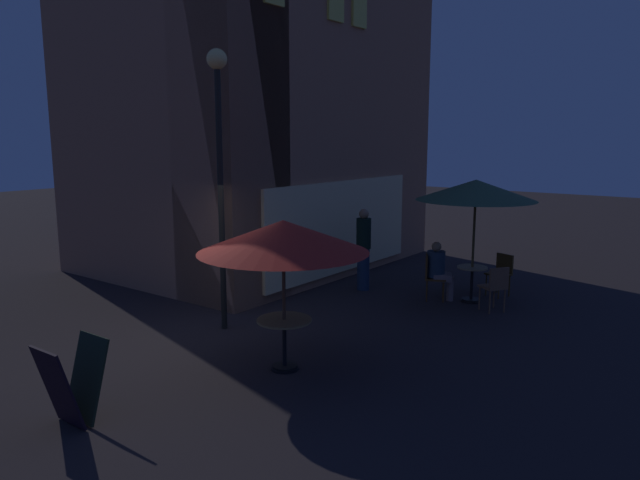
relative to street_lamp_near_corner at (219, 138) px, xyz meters
The scene contains 13 objects.
ground_plane 3.42m from the street_lamp_near_corner, 149.12° to the right, with size 60.00×60.00×0.00m, color #272122.
cafe_building 4.06m from the street_lamp_near_corner, 34.49° to the left, with size 7.75×6.17×8.59m.
street_lamp_near_corner is the anchor object (origin of this frame).
menu_sandwich_board 4.59m from the street_lamp_near_corner, 161.95° to the right, with size 0.68×0.56×0.98m.
cafe_table_0 5.74m from the street_lamp_near_corner, 33.45° to the right, with size 0.60×0.60×0.72m.
cafe_table_1 3.47m from the street_lamp_near_corner, 110.84° to the right, with size 0.78×0.78×0.75m.
patio_umbrella_0 5.12m from the street_lamp_near_corner, 33.45° to the right, with size 2.35×2.35×2.47m.
patio_umbrella_1 2.54m from the street_lamp_near_corner, 110.84° to the right, with size 2.40×2.40×2.16m.
cafe_chair_0 5.76m from the street_lamp_near_corner, 42.23° to the right, with size 0.57×0.57×0.88m.
cafe_chair_1 6.48m from the street_lamp_near_corner, 31.38° to the right, with size 0.53×0.53×0.87m.
cafe_chair_2 5.11m from the street_lamp_near_corner, 28.07° to the right, with size 0.56×0.56×0.95m.
patron_seated_0 5.14m from the street_lamp_near_corner, 29.16° to the right, with size 0.49×0.55×1.21m.
patron_standing_1 4.40m from the street_lamp_near_corner, ahead, with size 0.32×0.32×1.77m.
Camera 1 is at (-6.05, -6.73, 3.30)m, focal length 33.17 mm.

